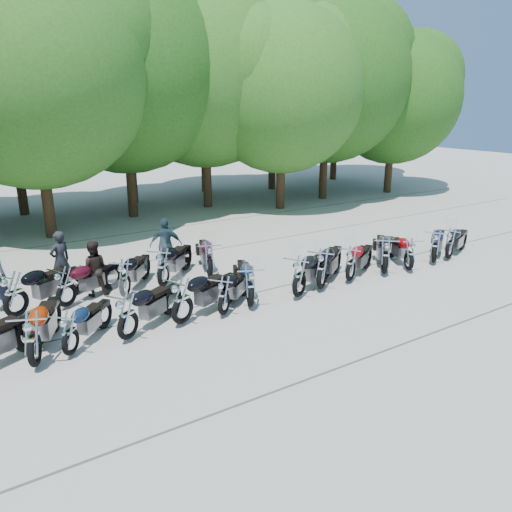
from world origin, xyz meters
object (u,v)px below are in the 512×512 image
motorcycle_9 (351,263)px  motorcycle_12 (435,245)px  motorcycle_4 (182,299)px  motorcycle_8 (322,268)px  motorcycle_1 (33,338)px  motorcycle_15 (65,286)px  motorcycle_6 (250,285)px  motorcycle_11 (409,253)px  motorcycle_7 (299,275)px  motorcycle_2 (69,332)px  rider_1 (93,268)px  motorcycle_13 (450,243)px  motorcycle_3 (127,315)px  motorcycle_18 (209,259)px  motorcycle_17 (163,266)px  rider_3 (61,261)px  rider_2 (166,245)px  motorcycle_16 (124,277)px  motorcycle_10 (385,254)px  motorcycle_14 (15,293)px  motorcycle_5 (224,294)px

motorcycle_9 → motorcycle_12: 3.62m
motorcycle_4 → motorcycle_8: bearing=-111.8°
motorcycle_1 → motorcycle_15: 3.14m
motorcycle_6 → motorcycle_11: 5.87m
motorcycle_4 → motorcycle_7: motorcycle_4 is taller
motorcycle_2 → motorcycle_15: (0.56, 2.75, 0.07)m
motorcycle_8 → rider_1: rider_1 is taller
motorcycle_4 → motorcycle_13: bearing=-112.5°
motorcycle_4 → motorcycle_1: bearing=72.2°
motorcycle_1 → rider_1: size_ratio=1.56×
motorcycle_3 → motorcycle_18: (3.51, 2.70, 0.00)m
motorcycle_17 → rider_3: (-2.49, 1.56, 0.19)m
motorcycle_4 → rider_2: (1.36, 4.11, 0.17)m
rider_1 → rider_3: (-0.65, 0.99, 0.08)m
motorcycle_15 → motorcycle_13: bearing=-131.3°
motorcycle_4 → motorcycle_12: (9.16, -0.19, -0.03)m
motorcycle_16 → motorcycle_10: bearing=-159.1°
motorcycle_17 → rider_2: 1.64m
motorcycle_14 → rider_2: (4.68, 1.46, 0.17)m
motorcycle_7 → motorcycle_14: 7.33m
motorcycle_9 → rider_2: bearing=17.5°
motorcycle_12 → motorcycle_16: (-9.73, 2.68, -0.03)m
motorcycle_16 → motorcycle_14: bearing=36.5°
rider_1 → motorcycle_14: bearing=34.2°
motorcycle_9 → rider_2: rider_2 is taller
motorcycle_6 → motorcycle_10: 4.96m
motorcycle_15 → motorcycle_18: 4.23m
motorcycle_4 → motorcycle_7: bearing=-114.2°
motorcycle_5 → motorcycle_12: bearing=-129.3°
motorcycle_11 → motorcycle_12: bearing=-149.5°
motorcycle_9 → motorcycle_13: (4.43, -0.19, -0.01)m
motorcycle_2 → motorcycle_16: size_ratio=0.91×
motorcycle_15 → rider_3: rider_3 is taller
motorcycle_6 → motorcycle_15: motorcycle_6 is taller
motorcycle_2 → motorcycle_15: bearing=-57.5°
motorcycle_17 → rider_2: size_ratio=1.39×
motorcycle_17 → rider_1: (-1.84, 0.57, 0.11)m
motorcycle_12 → motorcycle_15: 11.61m
motorcycle_4 → motorcycle_12: size_ratio=1.05×
motorcycle_6 → rider_3: 5.67m
motorcycle_10 → rider_1: size_ratio=1.56×
motorcycle_3 → motorcycle_7: bearing=-122.1°
motorcycle_4 → motorcycle_5: (1.12, -0.07, -0.10)m
motorcycle_1 → rider_1: bearing=-98.6°
motorcycle_11 → motorcycle_16: size_ratio=0.99×
rider_1 → rider_3: 1.19m
motorcycle_6 → motorcycle_16: (-2.52, 2.49, -0.03)m
motorcycle_5 → motorcycle_15: motorcycle_15 is taller
motorcycle_8 → rider_3: bearing=20.6°
motorcycle_1 → motorcycle_6: (5.34, 0.23, -0.03)m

